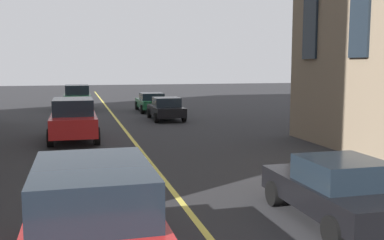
# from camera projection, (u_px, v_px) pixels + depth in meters

# --- Properties ---
(lane_centre_line) EXTENTS (80.00, 0.16, 0.01)m
(lane_centre_line) POSITION_uv_depth(u_px,v_px,m) (136.00, 144.00, 19.16)
(lane_centre_line) COLOR #D8C64C
(lane_centre_line) RESTS_ON ground_plane
(car_black_parked_b) EXTENTS (3.90, 1.89, 1.40)m
(car_black_parked_b) POSITION_uv_depth(u_px,v_px,m) (337.00, 189.00, 9.63)
(car_black_parked_b) COLOR black
(car_black_parked_b) RESTS_ON ground_plane
(car_black_parked_a) EXTENTS (3.90, 1.89, 1.40)m
(car_black_parked_a) POSITION_uv_depth(u_px,v_px,m) (166.00, 109.00, 27.67)
(car_black_parked_a) COLOR black
(car_black_parked_a) RESTS_ON ground_plane
(car_red_oncoming) EXTENTS (4.70, 2.14, 1.88)m
(car_red_oncoming) POSITION_uv_depth(u_px,v_px,m) (94.00, 223.00, 6.80)
(car_red_oncoming) COLOR #B21E1E
(car_red_oncoming) RESTS_ON ground_plane
(car_green_trailing) EXTENTS (4.40, 1.95, 1.37)m
(car_green_trailing) POSITION_uv_depth(u_px,v_px,m) (151.00, 102.00, 32.76)
(car_green_trailing) COLOR #1E6038
(car_green_trailing) RESTS_ON ground_plane
(car_green_far) EXTENTS (4.70, 2.14, 1.88)m
(car_green_far) POSITION_uv_depth(u_px,v_px,m) (77.00, 97.00, 34.19)
(car_green_far) COLOR #1E6038
(car_green_far) RESTS_ON ground_plane
(car_red_near) EXTENTS (4.70, 2.14, 1.88)m
(car_red_near) POSITION_uv_depth(u_px,v_px,m) (73.00, 119.00, 20.10)
(car_red_near) COLOR #B21E1E
(car_red_near) RESTS_ON ground_plane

